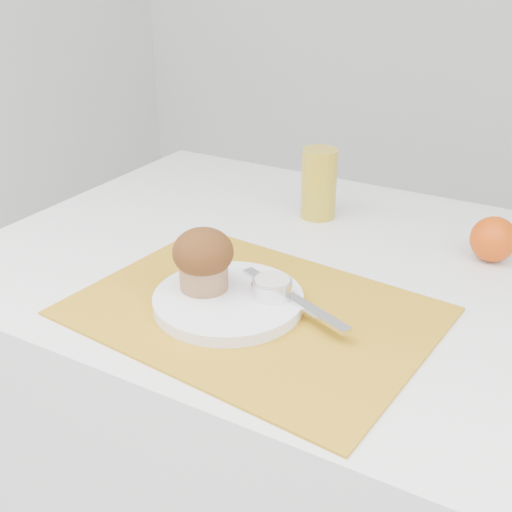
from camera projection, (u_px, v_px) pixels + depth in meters
The scene contains 11 objects.
table at pixel (326, 444), 1.21m from camera, with size 1.20×0.80×0.75m, color white.
placemat at pixel (253, 311), 0.91m from camera, with size 0.49×0.36×0.00m, color #C38B1B.
plate at pixel (228, 301), 0.92m from camera, with size 0.22×0.22×0.02m, color white.
ramekin at pixel (272, 288), 0.91m from camera, with size 0.06×0.06×0.02m, color silver.
cream at pixel (272, 281), 0.90m from camera, with size 0.05×0.05×0.01m, color beige.
raspberry_near at pixel (258, 284), 0.93m from camera, with size 0.02×0.02×0.02m, color #55020C.
raspberry_far at pixel (266, 284), 0.93m from camera, with size 0.02×0.02×0.02m, color #500211.
butter_knife at pixel (293, 298), 0.90m from camera, with size 0.22×0.02×0.01m, color silver.
orange at pixel (493, 239), 1.05m from camera, with size 0.08×0.08×0.08m, color #D64707.
juice_glass at pixel (319, 184), 1.20m from camera, with size 0.07×0.07×0.13m, color gold.
muffin at pixel (203, 258), 0.92m from camera, with size 0.09×0.09×0.09m.
Camera 1 is at (0.34, -0.82, 1.23)m, focal length 45.00 mm.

